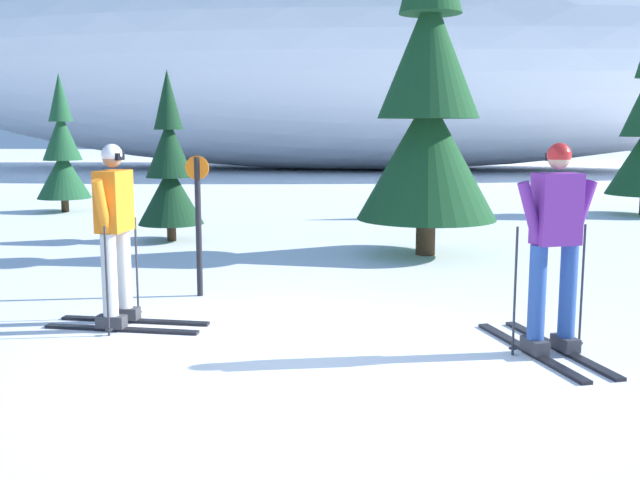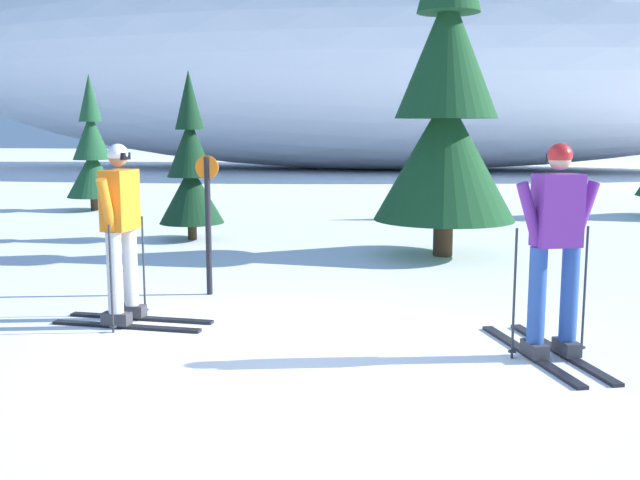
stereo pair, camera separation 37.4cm
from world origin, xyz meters
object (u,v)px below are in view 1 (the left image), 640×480
at_px(skier_orange_jacket, 116,231).
at_px(pine_tree_center_right, 428,103).
at_px(skier_purple_jacket, 554,246).
at_px(trail_marker_post, 198,218).
at_px(pine_tree_center_left, 170,170).
at_px(pine_tree_far_left, 62,154).

height_order(skier_orange_jacket, pine_tree_center_right, pine_tree_center_right).
bearing_deg(skier_orange_jacket, skier_purple_jacket, -6.43).
bearing_deg(trail_marker_post, skier_purple_jacket, -27.05).
bearing_deg(pine_tree_center_left, trail_marker_post, -68.04).
xyz_separation_m(skier_purple_jacket, pine_tree_center_right, (-0.96, 5.11, 1.39)).
xyz_separation_m(skier_orange_jacket, trail_marker_post, (0.44, 1.42, -0.03)).
bearing_deg(skier_orange_jacket, trail_marker_post, 72.91).
xyz_separation_m(skier_purple_jacket, pine_tree_center_left, (-5.38, 6.07, 0.28)).
xyz_separation_m(pine_tree_center_right, trail_marker_post, (-2.74, -3.22, -1.42)).
xyz_separation_m(pine_tree_far_left, pine_tree_center_left, (3.92, -4.12, -0.11)).
height_order(skier_orange_jacket, pine_tree_far_left, pine_tree_far_left).
bearing_deg(pine_tree_center_right, pine_tree_far_left, 148.71).
distance_m(pine_tree_far_left, pine_tree_center_left, 5.69).
xyz_separation_m(skier_purple_jacket, skier_orange_jacket, (-4.13, 0.47, 0.00)).
relative_size(pine_tree_far_left, pine_tree_center_left, 1.09).
height_order(skier_purple_jacket, trail_marker_post, skier_purple_jacket).
xyz_separation_m(skier_orange_jacket, pine_tree_center_right, (3.18, 4.64, 1.38)).
bearing_deg(pine_tree_center_right, skier_orange_jacket, -124.37).
bearing_deg(trail_marker_post, pine_tree_center_right, 49.63).
distance_m(pine_tree_center_right, trail_marker_post, 4.46).
bearing_deg(skier_orange_jacket, pine_tree_center_left, 102.55).
height_order(skier_purple_jacket, skier_orange_jacket, skier_purple_jacket).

